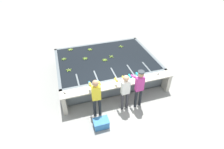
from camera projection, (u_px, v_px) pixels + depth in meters
ground_plane at (121, 103)px, 7.28m from camera, size 80.00×80.00×0.00m
wash_tank at (106, 66)px, 8.68m from camera, size 4.66×3.48×0.88m
work_ledge at (119, 88)px, 7.08m from camera, size 4.66×0.45×0.88m
worker_0 at (96, 95)px, 6.19m from camera, size 0.43×0.73×1.69m
worker_1 at (125, 89)px, 6.49m from camera, size 0.44×0.72×1.63m
worker_2 at (139, 85)px, 6.55m from camera, size 0.43×0.73×1.72m
banana_bunch_floating_0 at (70, 50)px, 9.13m from camera, size 0.28×0.28×0.08m
banana_bunch_floating_1 at (85, 58)px, 8.41m from camera, size 0.28×0.27×0.08m
banana_bunch_floating_2 at (64, 59)px, 8.37m from camera, size 0.27×0.28×0.08m
banana_bunch_floating_3 at (121, 46)px, 9.40m from camera, size 0.28×0.28×0.08m
banana_bunch_floating_4 at (90, 49)px, 9.13m from camera, size 0.28×0.26×0.08m
banana_bunch_floating_5 at (69, 70)px, 7.63m from camera, size 0.28×0.26×0.08m
banana_bunch_floating_6 at (105, 60)px, 8.30m from camera, size 0.28×0.27×0.08m
banana_bunch_floating_7 at (111, 57)px, 8.55m from camera, size 0.25×0.25×0.08m
banana_bunch_ledge_0 at (98, 87)px, 6.72m from camera, size 0.28×0.28×0.08m
banana_bunch_ledge_1 at (140, 79)px, 7.10m from camera, size 0.28×0.28×0.08m
knife_0 at (66, 94)px, 6.41m from camera, size 0.20×0.32×0.02m
knife_1 at (159, 73)px, 7.44m from camera, size 0.30×0.23×0.02m
crate at (101, 123)px, 6.24m from camera, size 0.55×0.39×0.32m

